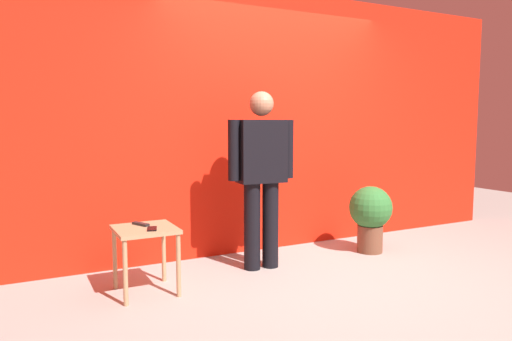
{
  "coord_description": "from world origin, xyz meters",
  "views": [
    {
      "loc": [
        -2.45,
        -3.17,
        1.34
      ],
      "look_at": [
        -0.54,
        0.55,
        0.91
      ],
      "focal_mm": 33.18,
      "sensor_mm": 36.0,
      "label": 1
    }
  ],
  "objects_px": {
    "standing_person": "(261,171)",
    "side_table": "(145,239)",
    "tv_remote": "(141,224)",
    "potted_plant": "(370,213)",
    "cell_phone": "(152,229)"
  },
  "relations": [
    {
      "from": "tv_remote",
      "to": "potted_plant",
      "type": "bearing_deg",
      "value": -24.64
    },
    {
      "from": "standing_person",
      "to": "tv_remote",
      "type": "bearing_deg",
      "value": -176.93
    },
    {
      "from": "standing_person",
      "to": "tv_remote",
      "type": "height_order",
      "value": "standing_person"
    },
    {
      "from": "tv_remote",
      "to": "potted_plant",
      "type": "relative_size",
      "value": 0.25
    },
    {
      "from": "potted_plant",
      "to": "tv_remote",
      "type": "bearing_deg",
      "value": -179.47
    },
    {
      "from": "standing_person",
      "to": "side_table",
      "type": "distance_m",
      "value": 1.21
    },
    {
      "from": "cell_phone",
      "to": "potted_plant",
      "type": "distance_m",
      "value": 2.34
    },
    {
      "from": "side_table",
      "to": "tv_remote",
      "type": "height_order",
      "value": "tv_remote"
    },
    {
      "from": "standing_person",
      "to": "tv_remote",
      "type": "distance_m",
      "value": 1.18
    },
    {
      "from": "standing_person",
      "to": "tv_remote",
      "type": "xyz_separation_m",
      "value": [
        -1.12,
        -0.06,
        -0.37
      ]
    },
    {
      "from": "side_table",
      "to": "cell_phone",
      "type": "distance_m",
      "value": 0.14
    },
    {
      "from": "tv_remote",
      "to": "potted_plant",
      "type": "distance_m",
      "value": 2.37
    },
    {
      "from": "standing_person",
      "to": "cell_phone",
      "type": "height_order",
      "value": "standing_person"
    },
    {
      "from": "side_table",
      "to": "tv_remote",
      "type": "distance_m",
      "value": 0.14
    },
    {
      "from": "side_table",
      "to": "cell_phone",
      "type": "height_order",
      "value": "cell_phone"
    }
  ]
}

